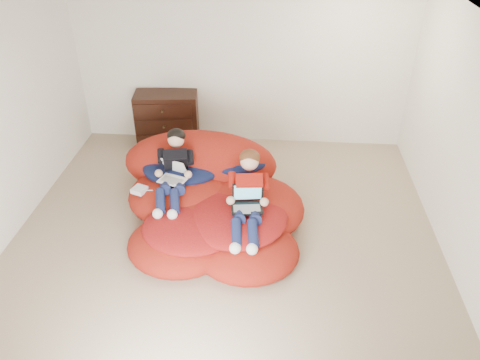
% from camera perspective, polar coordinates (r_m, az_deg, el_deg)
% --- Properties ---
extents(room_shell, '(5.10, 5.10, 2.77)m').
position_cam_1_polar(room_shell, '(5.45, -1.90, -5.21)').
color(room_shell, tan).
rests_on(room_shell, ground).
extents(dresser, '(0.99, 0.58, 0.85)m').
position_cam_1_polar(dresser, '(7.41, -8.84, 7.32)').
color(dresser, black).
rests_on(dresser, ground).
extents(beanbag_pile, '(2.38, 2.33, 0.91)m').
position_cam_1_polar(beanbag_pile, '(5.76, -3.81, -2.23)').
color(beanbag_pile, '#A61F12').
rests_on(beanbag_pile, ground).
extents(cream_pillow, '(0.40, 0.26, 0.26)m').
position_cam_1_polar(cream_pillow, '(6.29, -7.99, 4.49)').
color(cream_pillow, beige).
rests_on(cream_pillow, beanbag_pile).
extents(older_boy, '(0.37, 1.02, 0.69)m').
position_cam_1_polar(older_boy, '(5.64, -8.09, 1.59)').
color(older_boy, black).
rests_on(older_boy, beanbag_pile).
extents(younger_boy, '(0.35, 1.09, 0.72)m').
position_cam_1_polar(younger_boy, '(5.22, 0.96, -1.57)').
color(younger_boy, '#9F170E').
rests_on(younger_boy, beanbag_pile).
extents(laptop_white, '(0.36, 0.40, 0.21)m').
position_cam_1_polar(laptop_white, '(5.63, -8.15, 0.74)').
color(laptop_white, white).
rests_on(laptop_white, older_boy).
extents(laptop_black, '(0.37, 0.31, 0.26)m').
position_cam_1_polar(laptop_black, '(5.18, 0.89, -2.57)').
color(laptop_black, black).
rests_on(laptop_black, younger_boy).
extents(power_adapter, '(0.20, 0.20, 0.06)m').
position_cam_1_polar(power_adapter, '(5.76, -12.17, -1.18)').
color(power_adapter, white).
rests_on(power_adapter, beanbag_pile).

